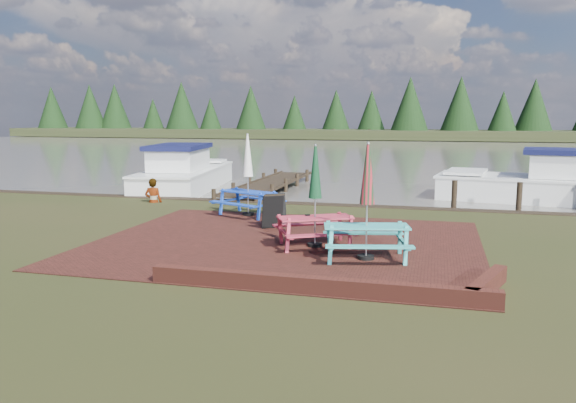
# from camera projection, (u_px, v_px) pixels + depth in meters

# --- Properties ---
(ground) EXTENTS (120.00, 120.00, 0.00)m
(ground) POSITION_uv_depth(u_px,v_px,m) (274.00, 253.00, 12.38)
(ground) COLOR black
(ground) RESTS_ON ground
(paving) EXTENTS (9.00, 7.50, 0.02)m
(paving) POSITION_uv_depth(u_px,v_px,m) (286.00, 243.00, 13.33)
(paving) COLOR #351611
(paving) RESTS_ON ground
(brick_wall) EXTENTS (6.21, 1.79, 0.30)m
(brick_wall) POSITION_uv_depth(u_px,v_px,m) (356.00, 286.00, 9.50)
(brick_wall) COLOR #4C1E16
(brick_wall) RESTS_ON ground
(water) EXTENTS (120.00, 60.00, 0.02)m
(water) POSITION_uv_depth(u_px,v_px,m) (396.00, 151.00, 47.73)
(water) COLOR #4D4A42
(water) RESTS_ON ground
(far_treeline) EXTENTS (120.00, 10.00, 8.10)m
(far_treeline) POSITION_uv_depth(u_px,v_px,m) (412.00, 114.00, 74.94)
(far_treeline) COLOR black
(far_treeline) RESTS_ON ground
(picnic_table_teal) EXTENTS (2.06, 1.91, 2.44)m
(picnic_table_teal) POSITION_uv_depth(u_px,v_px,m) (367.00, 220.00, 11.67)
(picnic_table_teal) COLOR teal
(picnic_table_teal) RESTS_ON ground
(picnic_table_red) EXTENTS (2.20, 2.13, 2.34)m
(picnic_table_red) POSITION_uv_depth(u_px,v_px,m) (315.00, 212.00, 12.81)
(picnic_table_red) COLOR #AD2C3E
(picnic_table_red) RESTS_ON ground
(picnic_table_blue) EXTENTS (2.24, 2.14, 2.45)m
(picnic_table_blue) POSITION_uv_depth(u_px,v_px,m) (248.00, 188.00, 16.88)
(picnic_table_blue) COLOR #1842B9
(picnic_table_blue) RESTS_ON ground
(chalkboard) EXTENTS (0.60, 0.79, 0.91)m
(chalkboard) POSITION_uv_depth(u_px,v_px,m) (274.00, 211.00, 15.03)
(chalkboard) COLOR black
(chalkboard) RESTS_ON ground
(jetty) EXTENTS (1.76, 9.08, 1.00)m
(jetty) POSITION_uv_depth(u_px,v_px,m) (269.00, 184.00, 24.02)
(jetty) COLOR black
(jetty) RESTS_ON ground
(boat_jetty) EXTENTS (3.72, 7.88, 2.20)m
(boat_jetty) POSITION_uv_depth(u_px,v_px,m) (185.00, 175.00, 24.32)
(boat_jetty) COLOR silver
(boat_jetty) RESTS_ON ground
(boat_near) EXTENTS (8.40, 4.08, 2.18)m
(boat_near) POSITION_uv_depth(u_px,v_px,m) (555.00, 185.00, 20.81)
(boat_near) COLOR silver
(boat_near) RESTS_ON ground
(person) EXTENTS (0.66, 0.47, 1.67)m
(person) POSITION_uv_depth(u_px,v_px,m) (153.00, 179.00, 19.49)
(person) COLOR gray
(person) RESTS_ON ground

